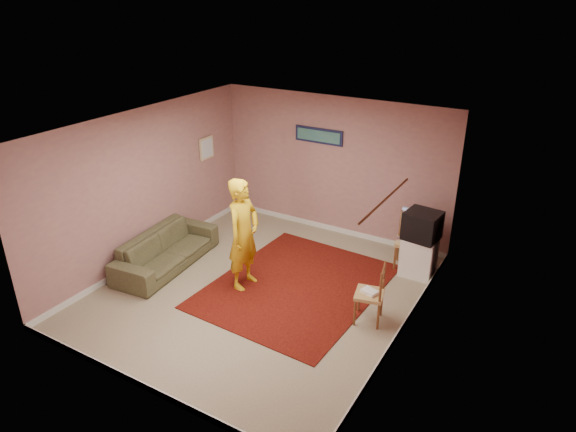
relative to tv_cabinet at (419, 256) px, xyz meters
The scene contains 26 objects.
ground 2.63m from the tv_cabinet, 138.42° to the right, with size 5.00×5.00×0.00m, color tan.
wall_back 2.31m from the tv_cabinet, 158.45° to the left, with size 4.50×0.02×2.60m, color #A8796E.
wall_front 4.76m from the tv_cabinet, 114.75° to the right, with size 4.50×0.02×2.60m, color #A8796E.
wall_left 4.65m from the tv_cabinet, 157.61° to the right, with size 0.02×5.00×2.60m, color #A8796E.
wall_right 2.01m from the tv_cabinet, 80.16° to the right, with size 0.02×5.00×2.60m, color #A8796E.
ceiling 3.46m from the tv_cabinet, 138.42° to the right, with size 4.50×5.00×0.02m, color silver.
baseboard_back 2.11m from the tv_cabinet, 158.70° to the left, with size 4.50×0.02×0.10m, color silver.
baseboard_front 4.66m from the tv_cabinet, 114.80° to the right, with size 4.50×0.02×0.10m, color silver.
baseboard_left 4.54m from the tv_cabinet, 157.57° to the right, with size 0.02×5.00×0.10m, color silver.
baseboard_right 1.78m from the tv_cabinet, 80.48° to the right, with size 0.02×5.00×0.10m, color silver.
window 2.87m from the tv_cabinet, 83.62° to the right, with size 0.01×1.10×1.50m, color black.
curtain_sheer 2.94m from the tv_cabinet, 84.25° to the right, with size 0.01×0.75×2.10m, color silver.
curtain_floral 2.29m from the tv_cabinet, 82.74° to the right, with size 0.01×0.35×2.10m, color #F1E4CE.
curtain_rod 3.31m from the tv_cabinet, 84.57° to the right, with size 0.02×0.02×1.40m, color brown.
picture_back 2.82m from the tv_cabinet, 161.87° to the left, with size 0.95×0.04×0.28m.
picture_left 4.34m from the tv_cabinet, behind, with size 0.04×0.38×0.42m.
area_rug 2.06m from the tv_cabinet, 138.74° to the right, with size 2.38×2.97×0.02m, color #320705.
tv_cabinet is the anchor object (origin of this frame).
crt_tv 0.56m from the tv_cabinet, behind, with size 0.58×0.53×0.46m.
chair_a 0.37m from the tv_cabinet, 147.83° to the left, with size 0.50×0.48×0.51m.
dvd_player 0.33m from the tv_cabinet, 147.83° to the left, with size 0.34×0.24×0.06m, color silver.
blue_throw 0.59m from the tv_cabinet, 124.42° to the left, with size 0.43×0.05×0.45m, color #87AADE.
chair_b 1.64m from the tv_cabinet, 97.52° to the right, with size 0.46×0.48×0.48m.
game_console 1.63m from the tv_cabinet, 97.52° to the right, with size 0.21×0.16×0.04m, color white.
sofa 4.19m from the tv_cabinet, 153.64° to the right, with size 2.02×0.79×0.59m, color brown.
person 2.88m from the tv_cabinet, 142.94° to the right, with size 0.65×0.43×1.78m, color gold.
Camera 1 is at (3.82, -5.66, 4.36)m, focal length 32.00 mm.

